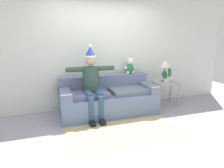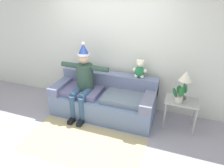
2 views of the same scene
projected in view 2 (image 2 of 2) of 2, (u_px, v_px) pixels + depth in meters
ground_plane at (83, 143)px, 3.51m from camera, size 10.00×10.00×0.00m
back_wall at (113, 45)px, 4.22m from camera, size 7.00×0.10×2.70m
couch at (104, 99)px, 4.22m from camera, size 2.11×0.89×0.82m
person_seated at (83, 80)px, 4.00m from camera, size 1.02×0.77×1.53m
teddy_bear at (140, 69)px, 3.96m from camera, size 0.29×0.17×0.38m
side_table at (181, 105)px, 3.69m from camera, size 0.59×0.41×0.60m
table_lamp at (186, 77)px, 3.53m from camera, size 0.24×0.24×0.54m
potted_plant at (180, 94)px, 3.51m from camera, size 0.27×0.25×0.38m
area_rug at (83, 144)px, 3.48m from camera, size 2.12×1.02×0.01m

